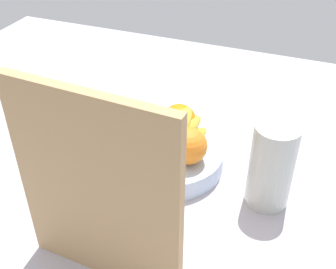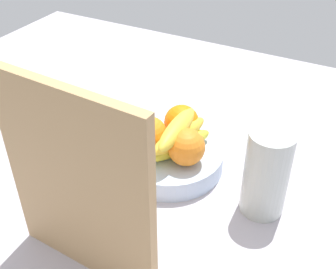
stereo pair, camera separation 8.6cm
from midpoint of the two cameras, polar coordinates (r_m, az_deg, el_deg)
ground_plane at (r=98.65cm, az=2.40°, el=-5.35°), size 180.00×140.00×3.00cm
fruit_bowl at (r=97.25cm, az=2.55°, el=-3.12°), size 24.04×24.04×4.66cm
orange_front_left at (r=93.43cm, az=0.12°, el=-0.05°), size 7.99×7.99×7.99cm
orange_front_right at (r=90.03cm, az=5.21°, el=-1.78°), size 7.99×7.99×7.99cm
orange_center at (r=97.71cm, az=4.22°, el=1.61°), size 7.99×7.99×7.99cm
banana_bunch at (r=92.61cm, az=4.08°, el=-0.36°), size 10.98×18.07×8.40cm
cutting_board at (r=66.70cm, az=-8.14°, el=-7.32°), size 28.06×3.55×36.00cm
thermos_tumbler at (r=85.51cm, az=15.79°, el=-5.06°), size 8.78×8.78×18.44cm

